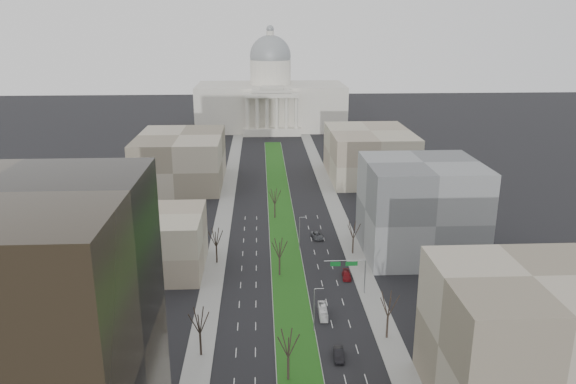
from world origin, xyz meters
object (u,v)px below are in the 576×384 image
object	(u,v)px
box_van	(323,311)
car_black	(339,354)
car_red	(347,275)
car_grey_far	(317,235)

from	to	relation	value
box_van	car_black	bearing A→B (deg)	-84.13
car_red	car_grey_far	xyz separation A→B (m)	(-4.31, 25.20, 0.09)
car_black	box_van	world-z (taller)	box_van
car_black	box_van	size ratio (longest dim) A/B	0.73
car_grey_far	box_van	bearing A→B (deg)	-101.50
car_red	car_grey_far	distance (m)	25.56
car_black	car_red	bearing A→B (deg)	82.83
car_red	car_grey_far	bearing A→B (deg)	104.15
box_van	car_red	bearing A→B (deg)	67.90
car_black	car_grey_far	world-z (taller)	car_black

